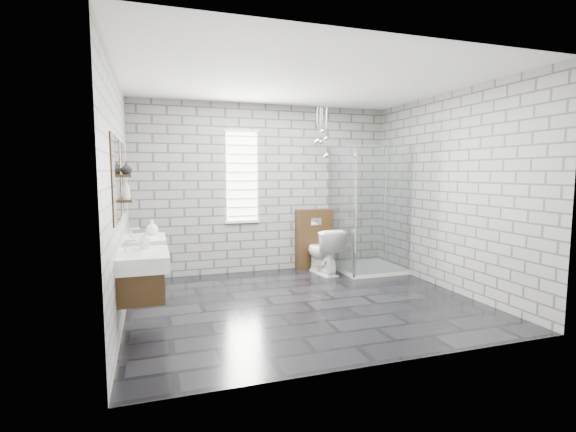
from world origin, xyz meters
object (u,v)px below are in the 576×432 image
vanity_right (141,245)px  cistern_panel (314,239)px  shower_enclosure (366,241)px  toilet (323,251)px  vanity_left (139,262)px

vanity_right → cistern_panel: 3.00m
shower_enclosure → toilet: (-0.70, 0.11, -0.14)m
toilet → vanity_right: bearing=11.0°
vanity_right → toilet: size_ratio=2.15×
cistern_panel → toilet: 0.42m
vanity_right → shower_enclosure: bearing=12.4°
cistern_panel → vanity_left: bearing=-140.1°
cistern_panel → vanity_right: bearing=-154.9°
shower_enclosure → toilet: bearing=170.7°
vanity_right → shower_enclosure: size_ratio=0.77×
cistern_panel → shower_enclosure: 0.87m
vanity_left → cistern_panel: bearing=39.9°
vanity_left → toilet: vanity_left is taller
cistern_panel → toilet: (0.00, -0.40, -0.14)m
shower_enclosure → cistern_panel: bearing=143.6°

